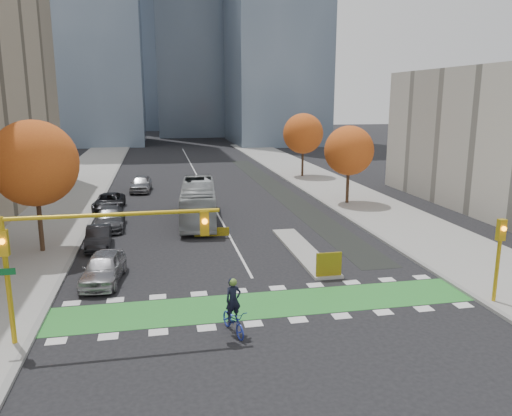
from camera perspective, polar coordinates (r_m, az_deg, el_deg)
name	(u,v)px	position (r m, az deg, el deg)	size (l,w,h in m)	color
ground	(274,318)	(22.50, 2.04, -12.45)	(300.00, 300.00, 0.00)	black
sidewalk_west	(45,222)	(41.86, -23.01, -1.48)	(7.00, 120.00, 0.15)	gray
sidewalk_east	(371,207)	(44.81, 13.06, 0.08)	(7.00, 120.00, 0.15)	gray
curb_west	(92,220)	(41.27, -18.25, -1.30)	(0.30, 120.00, 0.16)	gray
curb_east	(334,209)	(43.51, 8.85, -0.11)	(0.30, 120.00, 0.16)	gray
bike_crossing	(266,304)	(23.83, 1.20, -10.95)	(20.00, 3.00, 0.01)	#2A822F
centre_line	(198,178)	(60.77, -6.64, 3.48)	(0.15, 70.00, 0.01)	silver
bike_lane_paint	(278,190)	(52.19, 2.52, 2.06)	(2.50, 50.00, 0.01)	black
median_island	(303,251)	(31.57, 5.38, -4.87)	(1.60, 10.00, 0.16)	gray
hazard_board	(329,264)	(27.01, 8.32, -6.38)	(1.40, 0.12, 1.30)	yellow
tree_west	(34,163)	(32.88, -23.99, 4.68)	(5.20, 5.20, 8.22)	#332114
tree_east_near	(349,151)	(45.29, 10.58, 6.47)	(4.40, 4.40, 7.08)	#332114
tree_east_far	(303,134)	(60.50, 5.41, 8.46)	(4.80, 4.80, 7.65)	#332114
traffic_signal_west	(76,243)	(20.33, -19.87, -3.83)	(8.53, 0.56, 5.20)	#BF9914
traffic_signal_east	(499,248)	(25.52, 26.05, -4.15)	(0.35, 0.43, 4.10)	#BF9914
cyclist	(233,315)	(20.86, -2.60, -12.15)	(1.22, 2.18, 2.38)	navy
bus	(198,202)	(39.20, -6.62, 0.71)	(2.54, 10.86, 3.03)	#9CA1A3
parked_car_a	(103,268)	(27.43, -17.05, -6.55)	(1.86, 4.63, 1.58)	#949499
parked_car_b	(98,237)	(33.69, -17.56, -3.22)	(1.46, 4.19, 1.38)	black
parked_car_c	(110,218)	(38.46, -16.36, -1.12)	(2.11, 5.18, 1.50)	#49494E
parked_car_d	(109,202)	(44.76, -16.47, 0.68)	(2.30, 4.99, 1.39)	black
parked_car_e	(141,184)	(52.58, -13.01, 2.74)	(1.96, 4.88, 1.66)	#9A9BA0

